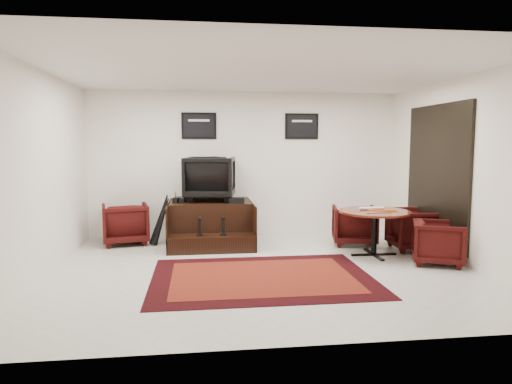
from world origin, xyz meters
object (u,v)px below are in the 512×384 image
(armchair_side, at_px, (125,222))
(meeting_table, at_px, (375,216))
(table_chair_window, at_px, (415,227))
(table_chair_corner, at_px, (438,240))
(shine_podium, at_px, (211,224))
(table_chair_back, at_px, (354,223))
(shine_chair, at_px, (210,176))

(armchair_side, height_order, meeting_table, armchair_side)
(meeting_table, relative_size, table_chair_window, 1.43)
(table_chair_window, xyz_separation_m, table_chair_corner, (-0.08, -0.93, -0.03))
(shine_podium, bearing_deg, meeting_table, -26.04)
(table_chair_corner, bearing_deg, armchair_side, 90.63)
(table_chair_back, bearing_deg, table_chair_corner, 131.17)
(shine_podium, xyz_separation_m, table_chair_back, (2.57, -0.43, 0.03))
(shine_podium, relative_size, shine_chair, 1.70)
(shine_chair, height_order, armchair_side, shine_chair)
(shine_podium, xyz_separation_m, table_chair_corner, (3.37, -1.90, 0.01))
(meeting_table, relative_size, table_chair_back, 1.46)
(shine_podium, relative_size, table_chair_window, 1.95)
(armchair_side, xyz_separation_m, table_chair_corner, (4.91, -2.04, -0.04))
(armchair_side, relative_size, table_chair_corner, 1.12)
(meeting_table, bearing_deg, table_chair_window, 20.20)
(meeting_table, bearing_deg, table_chair_corner, -39.31)
(shine_podium, bearing_deg, table_chair_back, -9.60)
(meeting_table, height_order, table_chair_corner, meeting_table)
(table_chair_corner, bearing_deg, meeting_table, 73.93)
(armchair_side, relative_size, table_chair_back, 1.05)
(shine_chair, xyz_separation_m, table_chair_back, (2.57, -0.59, -0.83))
(meeting_table, bearing_deg, table_chair_back, 92.57)
(table_chair_window, bearing_deg, armchair_side, 81.64)
(table_chair_window, height_order, table_chair_corner, table_chair_window)
(shine_podium, bearing_deg, shine_chair, 90.00)
(shine_chair, xyz_separation_m, table_chair_window, (3.45, -1.11, -0.83))
(armchair_side, bearing_deg, shine_podium, 162.89)
(table_chair_window, relative_size, table_chair_corner, 1.09)
(armchair_side, relative_size, meeting_table, 0.72)
(shine_podium, height_order, armchair_side, armchair_side)
(armchair_side, height_order, table_chair_corner, armchair_side)
(shine_podium, height_order, table_chair_window, table_chair_window)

